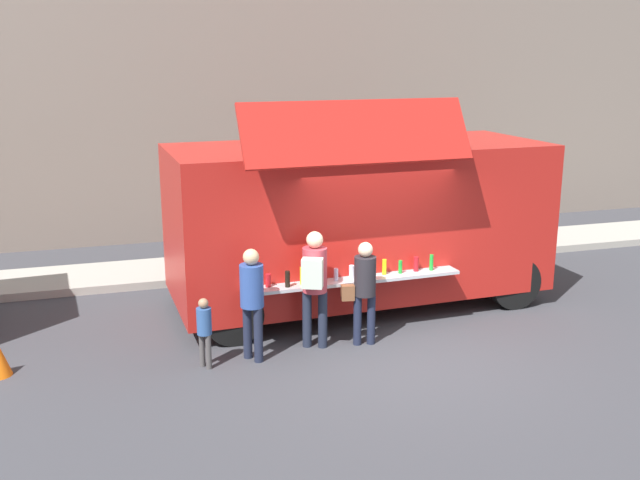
# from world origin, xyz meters

# --- Properties ---
(ground_plane) EXTENTS (60.00, 60.00, 0.00)m
(ground_plane) POSITION_xyz_m (0.00, 0.00, 0.00)
(ground_plane) COLOR #38383D
(curb_strip) EXTENTS (28.00, 1.60, 0.15)m
(curb_strip) POSITION_xyz_m (-3.90, 4.85, 0.07)
(curb_strip) COLOR #9E998E
(curb_strip) RESTS_ON ground
(building_behind) EXTENTS (32.00, 2.40, 9.04)m
(building_behind) POSITION_xyz_m (-2.90, 8.75, 4.52)
(building_behind) COLOR slate
(building_behind) RESTS_ON ground
(food_truck_main) EXTENTS (6.38, 3.25, 3.60)m
(food_truck_main) POSITION_xyz_m (0.11, 2.23, 1.53)
(food_truck_main) COLOR red
(food_truck_main) RESTS_ON ground
(trash_bin) EXTENTS (0.60, 0.60, 0.98)m
(trash_bin) POSITION_xyz_m (4.52, 4.55, 0.49)
(trash_bin) COLOR #2C6236
(trash_bin) RESTS_ON ground
(customer_front_ordering) EXTENTS (0.52, 0.32, 1.59)m
(customer_front_ordering) POSITION_xyz_m (-0.43, 0.47, 0.94)
(customer_front_ordering) COLOR #1D2238
(customer_front_ordering) RESTS_ON ground
(customer_mid_with_backpack) EXTENTS (0.47, 0.58, 1.77)m
(customer_mid_with_backpack) POSITION_xyz_m (-1.17, 0.55, 1.09)
(customer_mid_with_backpack) COLOR #1E2435
(customer_mid_with_backpack) RESTS_ON ground
(customer_rear_waiting) EXTENTS (0.33, 0.33, 1.64)m
(customer_rear_waiting) POSITION_xyz_m (-2.13, 0.39, 0.98)
(customer_rear_waiting) COLOR #1D2237
(customer_rear_waiting) RESTS_ON ground
(child_near_queue) EXTENTS (0.21, 0.21, 1.02)m
(child_near_queue) POSITION_xyz_m (-2.83, 0.32, 0.61)
(child_near_queue) COLOR #494545
(child_near_queue) RESTS_ON ground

